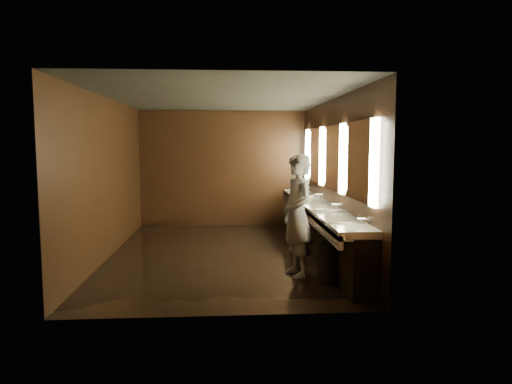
# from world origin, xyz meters

# --- Properties ---
(floor) EXTENTS (6.00, 6.00, 0.00)m
(floor) POSITION_xyz_m (0.00, 0.00, 0.00)
(floor) COLOR black
(floor) RESTS_ON ground
(ceiling) EXTENTS (4.00, 6.00, 0.02)m
(ceiling) POSITION_xyz_m (0.00, 0.00, 2.80)
(ceiling) COLOR #2D2D2B
(ceiling) RESTS_ON wall_back
(wall_back) EXTENTS (4.00, 0.02, 2.80)m
(wall_back) POSITION_xyz_m (0.00, 3.00, 1.40)
(wall_back) COLOR black
(wall_back) RESTS_ON floor
(wall_front) EXTENTS (4.00, 0.02, 2.80)m
(wall_front) POSITION_xyz_m (0.00, -3.00, 1.40)
(wall_front) COLOR black
(wall_front) RESTS_ON floor
(wall_left) EXTENTS (0.02, 6.00, 2.80)m
(wall_left) POSITION_xyz_m (-2.00, 0.00, 1.40)
(wall_left) COLOR black
(wall_left) RESTS_ON floor
(wall_right) EXTENTS (0.02, 6.00, 2.80)m
(wall_right) POSITION_xyz_m (2.00, 0.00, 1.40)
(wall_right) COLOR black
(wall_right) RESTS_ON floor
(sink_counter) EXTENTS (0.55, 5.40, 1.01)m
(sink_counter) POSITION_xyz_m (1.79, 0.00, 0.50)
(sink_counter) COLOR black
(sink_counter) RESTS_ON floor
(mirror_band) EXTENTS (0.06, 5.03, 1.15)m
(mirror_band) POSITION_xyz_m (1.98, -0.00, 1.75)
(mirror_band) COLOR #FEF8BC
(mirror_band) RESTS_ON wall_right
(person) EXTENTS (0.61, 0.77, 1.85)m
(person) POSITION_xyz_m (1.14, -1.41, 0.92)
(person) COLOR #7F97BE
(person) RESTS_ON floor
(trash_bin) EXTENTS (0.48, 0.48, 0.58)m
(trash_bin) POSITION_xyz_m (1.58, -1.78, 0.29)
(trash_bin) COLOR black
(trash_bin) RESTS_ON floor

